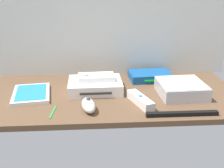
# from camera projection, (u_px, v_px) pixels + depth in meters

# --- Properties ---
(ground_plane) EXTENTS (1.00, 0.48, 0.02)m
(ground_plane) POSITION_uv_depth(u_px,v_px,m) (112.00, 96.00, 1.11)
(ground_plane) COLOR brown
(ground_plane) RESTS_ON ground
(back_wall) EXTENTS (1.10, 0.01, 0.64)m
(back_wall) POSITION_uv_depth(u_px,v_px,m) (108.00, 4.00, 1.23)
(back_wall) COLOR silver
(back_wall) RESTS_ON ground
(game_console) EXTENTS (0.21, 0.17, 0.04)m
(game_console) POSITION_uv_depth(u_px,v_px,m) (95.00, 86.00, 1.13)
(game_console) COLOR white
(game_console) RESTS_ON ground_plane
(mini_computer) EXTENTS (0.18, 0.18, 0.05)m
(mini_computer) POSITION_uv_depth(u_px,v_px,m) (181.00, 89.00, 1.09)
(mini_computer) COLOR silver
(mini_computer) RESTS_ON ground_plane
(game_case) EXTENTS (0.16, 0.21, 0.02)m
(game_case) POSITION_uv_depth(u_px,v_px,m) (32.00, 93.00, 1.09)
(game_case) COLOR white
(game_case) RESTS_ON ground_plane
(network_router) EXTENTS (0.19, 0.13, 0.03)m
(network_router) POSITION_uv_depth(u_px,v_px,m) (150.00, 76.00, 1.26)
(network_router) COLOR #145193
(network_router) RESTS_ON ground_plane
(remote_wand) EXTENTS (0.08, 0.15, 0.03)m
(remote_wand) POSITION_uv_depth(u_px,v_px,m) (140.00, 100.00, 1.01)
(remote_wand) COLOR white
(remote_wand) RESTS_ON ground_plane
(remote_nunchuk) EXTENTS (0.06, 0.11, 0.05)m
(remote_nunchuk) POSITION_uv_depth(u_px,v_px,m) (88.00, 105.00, 0.96)
(remote_nunchuk) COLOR white
(remote_nunchuk) RESTS_ON ground_plane
(remote_classic_pad) EXTENTS (0.15, 0.09, 0.02)m
(remote_classic_pad) POSITION_uv_depth(u_px,v_px,m) (96.00, 77.00, 1.13)
(remote_classic_pad) COLOR white
(remote_classic_pad) RESTS_ON game_console
(sensor_bar) EXTENTS (0.24, 0.02, 0.01)m
(sensor_bar) POSITION_uv_depth(u_px,v_px,m) (182.00, 114.00, 0.93)
(sensor_bar) COLOR black
(sensor_bar) RESTS_ON ground_plane
(stylus_pen) EXTENTS (0.02, 0.09, 0.01)m
(stylus_pen) POSITION_uv_depth(u_px,v_px,m) (53.00, 112.00, 0.95)
(stylus_pen) COLOR green
(stylus_pen) RESTS_ON ground_plane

